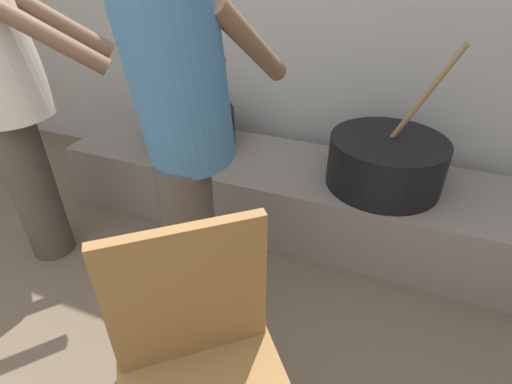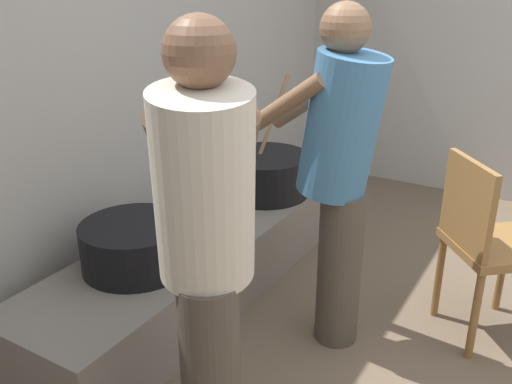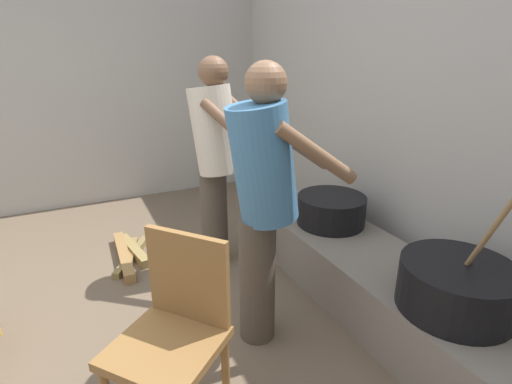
# 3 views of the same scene
# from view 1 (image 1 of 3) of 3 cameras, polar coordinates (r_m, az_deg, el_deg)

# --- Properties ---
(hearth_ledge) EXTENTS (2.41, 0.60, 0.36)m
(hearth_ledge) POSITION_cam_1_polar(r_m,az_deg,el_deg) (2.23, 3.18, 0.20)
(hearth_ledge) COLOR slate
(hearth_ledge) RESTS_ON ground_plane
(cooking_pot_main) EXTENTS (0.54, 0.54, 0.70)m
(cooking_pot_main) POSITION_cam_1_polar(r_m,az_deg,el_deg) (1.98, 18.30, 4.15)
(cooking_pot_main) COLOR black
(cooking_pot_main) RESTS_ON hearth_ledge
(cooking_pot_secondary) EXTENTS (0.49, 0.49, 0.21)m
(cooking_pot_secondary) POSITION_cam_1_polar(r_m,az_deg,el_deg) (2.32, -9.26, 9.27)
(cooking_pot_secondary) COLOR black
(cooking_pot_secondary) RESTS_ON hearth_ledge
(cook_in_blue_shirt) EXTENTS (0.39, 0.67, 1.52)m
(cook_in_blue_shirt) POSITION_cam_1_polar(r_m,az_deg,el_deg) (1.34, -10.50, 9.52)
(cook_in_blue_shirt) COLOR #4C4238
(cook_in_blue_shirt) RESTS_ON ground_plane
(cook_in_cream_shirt) EXTENTS (0.71, 0.63, 1.53)m
(cook_in_cream_shirt) POSITION_cam_1_polar(r_m,az_deg,el_deg) (1.97, -32.60, 12.74)
(cook_in_cream_shirt) COLOR #4C4238
(cook_in_cream_shirt) RESTS_ON ground_plane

